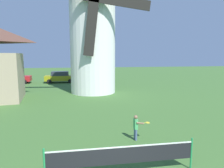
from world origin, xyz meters
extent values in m
cylinder|color=white|center=(0.54, 16.61, 4.79)|extent=(4.53, 4.53, 9.58)
cylinder|color=#238E4C|center=(-1.98, 1.64, 0.55)|extent=(0.06, 0.06, 1.10)
cylinder|color=#238E4C|center=(2.78, 1.64, 0.55)|extent=(0.06, 0.06, 1.10)
cube|color=black|center=(0.40, 1.64, 0.68)|extent=(4.72, 0.01, 0.55)
cube|color=white|center=(0.40, 1.64, 0.97)|extent=(4.72, 0.02, 0.04)
cylinder|color=slate|center=(1.58, 4.32, 0.26)|extent=(0.10, 0.10, 0.52)
cylinder|color=slate|center=(1.59, 4.18, 0.26)|extent=(0.10, 0.10, 0.52)
cube|color=#4CB266|center=(1.58, 4.25, 0.76)|extent=(0.16, 0.27, 0.47)
sphere|color=#89664C|center=(1.58, 4.25, 1.07)|extent=(0.17, 0.17, 0.17)
cylinder|color=#89664C|center=(1.57, 4.41, 0.74)|extent=(0.07, 0.07, 0.35)
cylinder|color=#89664C|center=(1.75, 4.11, 0.83)|extent=(0.36, 0.10, 0.13)
cylinder|color=yellow|center=(1.89, 4.12, 0.83)|extent=(0.22, 0.04, 0.04)
ellipsoid|color=yellow|center=(2.11, 4.14, 0.83)|extent=(0.20, 0.25, 0.03)
cube|color=red|center=(-9.68, 24.85, 0.65)|extent=(4.44, 1.93, 0.70)
cube|color=#2D333D|center=(-9.68, 24.85, 1.28)|extent=(2.51, 1.63, 0.56)
cylinder|color=black|center=(-8.25, 25.77, 0.30)|extent=(0.61, 0.21, 0.60)
cylinder|color=black|center=(-8.16, 24.08, 0.30)|extent=(0.61, 0.21, 0.60)
cylinder|color=black|center=(-11.20, 25.61, 0.30)|extent=(0.61, 0.21, 0.60)
cylinder|color=black|center=(-11.11, 23.92, 0.30)|extent=(0.61, 0.21, 0.60)
cube|color=#999919|center=(-3.55, 24.83, 0.65)|extent=(4.21, 1.82, 0.70)
cube|color=#2D333D|center=(-3.55, 24.83, 1.28)|extent=(2.37, 1.56, 0.56)
cylinder|color=black|center=(-2.16, 25.72, 0.30)|extent=(0.60, 0.20, 0.60)
cylinder|color=black|center=(-2.11, 24.02, 0.30)|extent=(0.60, 0.20, 0.60)
cylinder|color=black|center=(-4.98, 25.64, 0.30)|extent=(0.60, 0.20, 0.60)
cylinder|color=black|center=(-4.94, 23.95, 0.30)|extent=(0.60, 0.20, 0.60)
cube|color=#1E232D|center=(1.52, 25.09, 0.65)|extent=(4.08, 1.94, 0.70)
cube|color=#2D333D|center=(1.52, 25.09, 1.28)|extent=(2.32, 1.63, 0.56)
cylinder|color=black|center=(2.82, 26.02, 0.30)|extent=(0.61, 0.22, 0.60)
cylinder|color=black|center=(2.92, 24.33, 0.30)|extent=(0.61, 0.22, 0.60)
cylinder|color=black|center=(0.11, 25.86, 0.30)|extent=(0.61, 0.22, 0.60)
cylinder|color=black|center=(0.21, 24.16, 0.30)|extent=(0.61, 0.22, 0.60)
camera|label=1|loc=(-0.88, -4.23, 3.84)|focal=32.36mm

